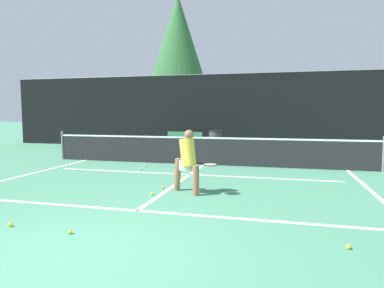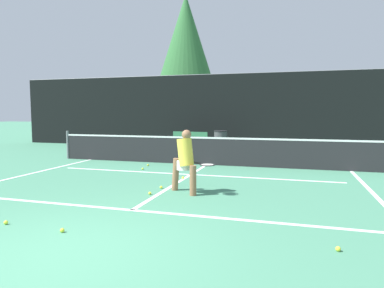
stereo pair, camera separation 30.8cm
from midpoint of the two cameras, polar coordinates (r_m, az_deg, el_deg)
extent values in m
plane|color=#427F60|center=(4.74, -21.49, -17.15)|extent=(100.00, 100.00, 0.00)
cube|color=white|center=(6.42, -10.49, -10.88)|extent=(11.00, 0.10, 0.01)
cube|color=white|center=(9.83, -1.26, -5.10)|extent=(8.25, 0.10, 0.01)
cube|color=white|center=(8.97, -2.85, -6.12)|extent=(0.10, 5.64, 0.01)
cube|color=white|center=(11.16, -25.62, -4.38)|extent=(0.10, 6.64, 0.01)
cube|color=white|center=(8.79, 26.73, -6.94)|extent=(0.10, 6.64, 0.01)
cylinder|color=slate|center=(13.90, -21.37, -0.19)|extent=(0.09, 0.09, 1.07)
cylinder|color=slate|center=(11.64, 28.68, -1.48)|extent=(0.09, 0.09, 1.07)
cube|color=#232326|center=(11.59, 1.29, -1.16)|extent=(11.00, 0.02, 0.95)
cube|color=white|center=(11.55, 1.29, 1.04)|extent=(11.00, 0.03, 0.06)
cube|color=black|center=(16.91, 5.56, 5.40)|extent=(24.00, 0.06, 3.63)
cylinder|color=slate|center=(17.01, 5.62, 11.59)|extent=(24.00, 0.04, 0.04)
cylinder|color=#8C6042|center=(7.36, -0.57, -6.11)|extent=(0.15, 0.15, 0.65)
cylinder|color=#8C6042|center=(7.82, -3.57, -5.10)|extent=(0.26, 0.24, 0.75)
cylinder|color=white|center=(7.55, -2.17, -3.57)|extent=(0.31, 0.31, 0.20)
cylinder|color=yellow|center=(7.46, -1.89, -1.38)|extent=(0.40, 0.38, 0.66)
sphere|color=#8C6042|center=(7.40, -1.70, 1.58)|extent=(0.21, 0.21, 0.21)
cylinder|color=#262628|center=(7.55, 0.21, -3.18)|extent=(0.27, 0.19, 0.03)
torus|color=#262628|center=(7.32, 1.83, -3.45)|extent=(0.47, 0.47, 0.02)
cylinder|color=beige|center=(7.32, 1.83, -3.45)|extent=(0.36, 0.36, 0.01)
sphere|color=#D1E033|center=(6.25, -29.29, -11.63)|extent=(0.07, 0.07, 0.07)
sphere|color=#D1E033|center=(10.72, -9.36, -4.14)|extent=(0.07, 0.07, 0.07)
sphere|color=#D1E033|center=(5.53, -21.22, -13.49)|extent=(0.07, 0.07, 0.07)
sphere|color=#D1E033|center=(8.08, -6.02, -7.21)|extent=(0.07, 0.07, 0.07)
sphere|color=#D1E033|center=(11.45, -8.54, -3.53)|extent=(0.07, 0.07, 0.07)
sphere|color=#D1E033|center=(5.02, 22.95, -15.51)|extent=(0.07, 0.07, 0.07)
sphere|color=#D1E033|center=(7.52, -7.80, -8.19)|extent=(0.07, 0.07, 0.07)
sphere|color=#D1E033|center=(9.22, -2.50, -5.62)|extent=(0.07, 0.07, 0.07)
cube|color=#33724C|center=(16.04, -1.99, 0.52)|extent=(1.77, 0.51, 0.04)
cube|color=#33724C|center=(16.19, -1.76, 1.31)|extent=(1.74, 0.19, 0.42)
cube|color=#333338|center=(16.33, -4.26, -0.18)|extent=(0.06, 0.32, 0.44)
cube|color=#333338|center=(15.82, 0.37, -0.34)|extent=(0.06, 0.32, 0.44)
cylinder|color=#3F3F42|center=(15.79, 3.38, 0.48)|extent=(0.60, 0.60, 0.90)
cylinder|color=black|center=(15.76, 3.39, 2.18)|extent=(0.63, 0.63, 0.04)
cube|color=#B7B7BC|center=(21.13, -5.52, 1.60)|extent=(1.82, 4.36, 0.84)
cube|color=#1E2328|center=(20.89, -5.74, 3.47)|extent=(1.53, 2.62, 0.56)
cylinder|color=black|center=(22.20, -2.30, 1.49)|extent=(0.18, 0.60, 0.60)
cylinder|color=black|center=(19.55, -4.66, 0.96)|extent=(0.18, 0.60, 0.60)
cylinder|color=slate|center=(20.89, 29.02, 10.24)|extent=(0.16, 0.16, 7.63)
cylinder|color=brown|center=(25.66, -2.67, 6.15)|extent=(0.28, 0.28, 4.31)
cone|color=#2D6633|center=(26.25, -2.72, 17.51)|extent=(3.88, 3.88, 6.03)
cube|color=beige|center=(29.26, 9.37, 6.22)|extent=(36.00, 2.40, 4.55)
camera|label=1|loc=(0.15, -90.98, -0.09)|focal=32.00mm
camera|label=2|loc=(0.15, 89.02, 0.09)|focal=32.00mm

